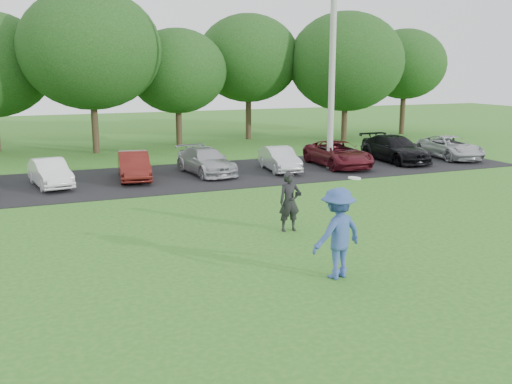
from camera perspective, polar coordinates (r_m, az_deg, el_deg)
ground at (r=12.44m, az=6.18°, el=-9.06°), size 100.00×100.00×0.00m
parking_lot at (r=24.25m, az=-8.52°, el=1.45°), size 32.00×6.50×0.03m
utility_pole at (r=26.05m, az=7.65°, el=13.39°), size 0.28×0.28×10.14m
frisbee_player at (r=12.53m, az=8.16°, el=-4.09°), size 1.44×1.03×2.28m
camera_bystander at (r=16.02m, az=3.37°, el=-0.97°), size 0.65×0.47×1.69m
parked_cars at (r=24.21m, az=-7.71°, el=2.90°), size 31.45×5.03×1.25m
tree_row at (r=33.68m, az=-10.31°, el=12.75°), size 42.39×9.85×8.64m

